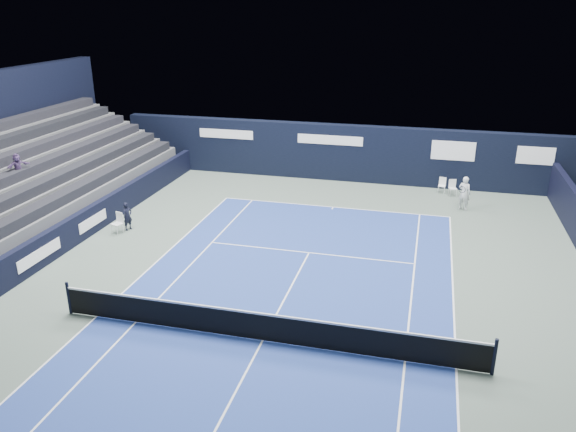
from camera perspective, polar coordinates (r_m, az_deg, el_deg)
name	(u,v)px	position (r m, az deg, el deg)	size (l,w,h in m)	color
ground	(280,307)	(18.52, -0.79, -9.27)	(48.00, 48.00, 0.00)	#505F54
court_surface	(263,341)	(16.89, -2.60, -12.56)	(10.97, 23.77, 0.01)	navy
folding_chair_back_a	(442,184)	(30.33, 15.39, 3.16)	(0.40, 0.39, 0.81)	white
folding_chair_back_b	(453,186)	(29.99, 16.38, 2.90)	(0.45, 0.44, 0.84)	white
line_judge_chair	(118,221)	(25.15, -16.88, -0.51)	(0.50, 0.49, 0.91)	white
line_judge	(128,216)	(25.32, -15.99, -0.02)	(0.45, 0.30, 1.24)	black
court_markings	(263,341)	(16.88, -2.60, -12.54)	(11.03, 23.83, 0.00)	white
tennis_net	(262,326)	(16.62, -2.63, -11.10)	(12.90, 0.10, 1.10)	black
back_sponsor_wall	(349,153)	(31.23, 6.17, 6.38)	(26.00, 0.63, 3.10)	black
side_barrier_left	(89,221)	(25.32, -19.55, -0.49)	(0.33, 22.00, 1.20)	black
spectator_stand	(24,177)	(27.89, -25.27, 3.56)	(6.00, 18.00, 6.40)	#48484B
tennis_player	(464,193)	(27.99, 17.48, 2.24)	(0.71, 0.92, 1.64)	white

